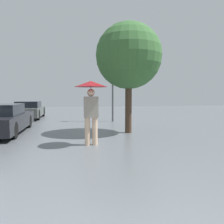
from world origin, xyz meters
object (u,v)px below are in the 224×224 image
(pedestrian, at_px, (91,96))
(parked_car_middle, at_px, (1,119))
(street_lamp, at_px, (113,66))
(parked_car_farthest, at_px, (29,110))
(tree, at_px, (129,56))

(pedestrian, height_order, parked_car_middle, pedestrian)
(street_lamp, bearing_deg, parked_car_middle, -148.55)
(parked_car_middle, distance_m, parked_car_farthest, 5.97)
(pedestrian, distance_m, street_lamp, 6.50)
(pedestrian, height_order, parked_car_farthest, pedestrian)
(tree, bearing_deg, parked_car_middle, 170.67)
(pedestrian, bearing_deg, tree, 49.30)
(pedestrian, xyz_separation_m, tree, (1.70, 1.97, 1.59))
(parked_car_middle, relative_size, parked_car_farthest, 1.08)
(parked_car_farthest, height_order, tree, tree)
(pedestrian, xyz_separation_m, parked_car_middle, (-3.36, 2.81, -0.92))
(pedestrian, relative_size, street_lamp, 0.41)
(pedestrian, distance_m, tree, 3.05)
(pedestrian, relative_size, parked_car_middle, 0.43)
(pedestrian, bearing_deg, parked_car_middle, 140.14)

